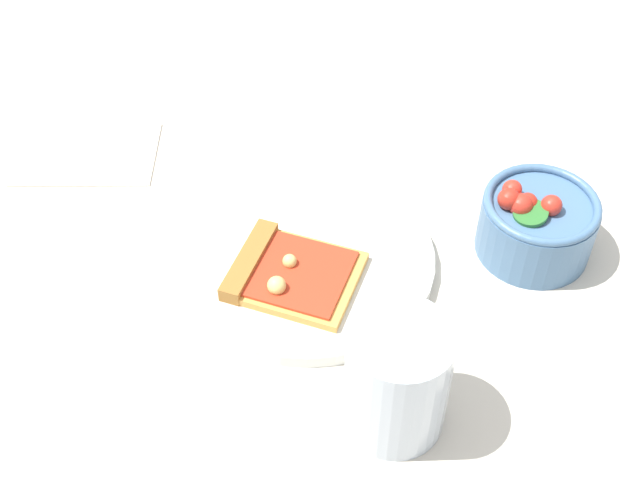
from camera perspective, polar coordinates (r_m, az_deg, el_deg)
ground_plane at (r=0.83m, az=0.86°, el=0.00°), size 2.40×2.40×0.00m
plate at (r=0.80m, az=-0.83°, el=-1.34°), size 0.24×0.24×0.01m
pizza_slice_main at (r=0.77m, az=-2.38°, el=-2.22°), size 0.11×0.13×0.02m
salad_bowl at (r=0.82m, az=14.53°, el=1.10°), size 0.11×0.11×0.08m
soda_glass at (r=0.66m, az=5.27°, el=-9.55°), size 0.08×0.08×0.11m
paper_napkin at (r=0.95m, az=-15.58°, el=5.72°), size 0.13×0.17×0.00m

